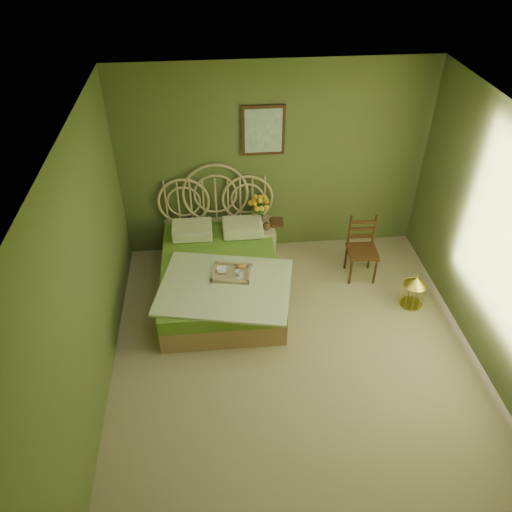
{
  "coord_description": "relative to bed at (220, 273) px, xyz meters",
  "views": [
    {
      "loc": [
        -0.79,
        -3.55,
        4.25
      ],
      "look_at": [
        -0.35,
        1.0,
        0.75
      ],
      "focal_mm": 35.0,
      "sensor_mm": 36.0,
      "label": 1
    }
  ],
  "objects": [
    {
      "name": "coffee_cup",
      "position": [
        0.21,
        -0.35,
        0.26
      ],
      "size": [
        0.09,
        0.09,
        0.08
      ],
      "primitive_type": "imported",
      "rotation": [
        0.0,
        0.0,
        -0.04
      ],
      "color": "white",
      "rests_on": "bed"
    },
    {
      "name": "nightstand",
      "position": [
        0.54,
        0.71,
        0.05
      ],
      "size": [
        0.47,
        0.47,
        0.94
      ],
      "color": "beige",
      "rests_on": "floor"
    },
    {
      "name": "bed",
      "position": [
        0.0,
        0.0,
        0.0
      ],
      "size": [
        1.69,
        2.14,
        1.32
      ],
      "color": "tan",
      "rests_on": "floor"
    },
    {
      "name": "wall_left",
      "position": [
        -1.22,
        -1.29,
        1.01
      ],
      "size": [
        0.0,
        4.5,
        4.5
      ],
      "primitive_type": "plane",
      "rotation": [
        1.57,
        0.0,
        1.57
      ],
      "color": "#556032",
      "rests_on": "floor"
    },
    {
      "name": "wall_back",
      "position": [
        0.78,
        0.96,
        1.01
      ],
      "size": [
        4.0,
        0.0,
        4.0
      ],
      "primitive_type": "plane",
      "rotation": [
        1.57,
        0.0,
        0.0
      ],
      "color": "#556032",
      "rests_on": "floor"
    },
    {
      "name": "birdcage",
      "position": [
        2.34,
        -0.47,
        -0.08
      ],
      "size": [
        0.28,
        0.28,
        0.42
      ],
      "rotation": [
        0.0,
        0.0,
        0.2
      ],
      "color": "gold",
      "rests_on": "floor"
    },
    {
      "name": "wall_right",
      "position": [
        2.78,
        -1.29,
        1.01
      ],
      "size": [
        0.0,
        4.5,
        4.5
      ],
      "primitive_type": "plane",
      "rotation": [
        1.57,
        0.0,
        -1.57
      ],
      "color": "#556032",
      "rests_on": "floor"
    },
    {
      "name": "ceiling",
      "position": [
        0.78,
        -1.29,
        2.31
      ],
      "size": [
        4.5,
        4.5,
        0.0
      ],
      "primitive_type": "plane",
      "rotation": [
        3.14,
        0.0,
        0.0
      ],
      "color": "silver",
      "rests_on": "wall_back"
    },
    {
      "name": "wall_art",
      "position": [
        0.63,
        0.93,
        1.46
      ],
      "size": [
        0.54,
        0.04,
        0.64
      ],
      "color": "#321A0D",
      "rests_on": "wall_back"
    },
    {
      "name": "floor",
      "position": [
        0.78,
        -1.29,
        -0.29
      ],
      "size": [
        4.5,
        4.5,
        0.0
      ],
      "primitive_type": "plane",
      "color": "tan",
      "rests_on": "ground"
    },
    {
      "name": "book_lower",
      "position": [
        0.71,
        0.71,
        0.23
      ],
      "size": [
        0.16,
        0.21,
        0.02
      ],
      "primitive_type": "imported",
      "rotation": [
        0.0,
        0.0,
        0.03
      ],
      "color": "#381E0F",
      "rests_on": "nightstand"
    },
    {
      "name": "book_upper",
      "position": [
        0.71,
        0.71,
        0.25
      ],
      "size": [
        0.19,
        0.25,
        0.02
      ],
      "primitive_type": "imported",
      "rotation": [
        0.0,
        0.0,
        -0.07
      ],
      "color": "#472819",
      "rests_on": "nightstand"
    },
    {
      "name": "chair",
      "position": [
        1.84,
        0.2,
        0.18
      ],
      "size": [
        0.39,
        0.39,
        0.84
      ],
      "rotation": [
        0.0,
        0.0,
        -0.06
      ],
      "color": "#321A0D",
      "rests_on": "floor"
    },
    {
      "name": "cereal_bowl",
      "position": [
        0.03,
        -0.24,
        0.24
      ],
      "size": [
        0.16,
        0.16,
        0.04
      ],
      "primitive_type": "imported",
      "rotation": [
        0.0,
        0.0,
        0.14
      ],
      "color": "white",
      "rests_on": "bed"
    }
  ]
}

